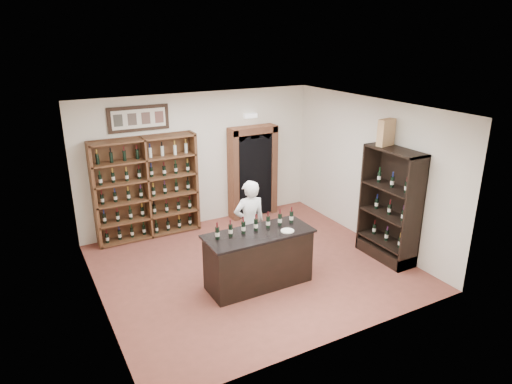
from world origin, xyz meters
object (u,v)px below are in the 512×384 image
wine_shelf (146,188)px  side_cabinet (389,222)px  counter_bottle_0 (217,233)px  wine_crate (386,132)px  shopkeeper (250,223)px  tasting_counter (259,259)px

wine_shelf → side_cabinet: same height
counter_bottle_0 → wine_shelf: bearing=97.6°
wine_shelf → counter_bottle_0: (0.38, -2.84, 0.01)m
counter_bottle_0 → wine_crate: 3.68m
counter_bottle_0 → shopkeeper: shopkeeper is taller
counter_bottle_0 → wine_crate: bearing=-1.7°
wine_crate → side_cabinet: bearing=-94.8°
shopkeeper → wine_crate: size_ratio=3.37×
wine_shelf → counter_bottle_0: 2.86m
tasting_counter → counter_bottle_0: counter_bottle_0 is taller
side_cabinet → wine_crate: (-0.02, 0.30, 1.70)m
wine_crate → wine_shelf: bearing=133.3°
counter_bottle_0 → side_cabinet: (3.44, -0.40, -0.35)m
tasting_counter → counter_bottle_0: (-0.72, 0.10, 0.61)m
counter_bottle_0 → tasting_counter: bearing=-7.7°
tasting_counter → wine_shelf: bearing=110.6°
shopkeeper → counter_bottle_0: bearing=39.3°
wine_shelf → shopkeeper: 2.57m
side_cabinet → wine_crate: bearing=94.3°
tasting_counter → wine_crate: wine_crate is taller
wine_shelf → tasting_counter: (1.10, -2.93, -0.61)m
tasting_counter → side_cabinet: 2.75m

